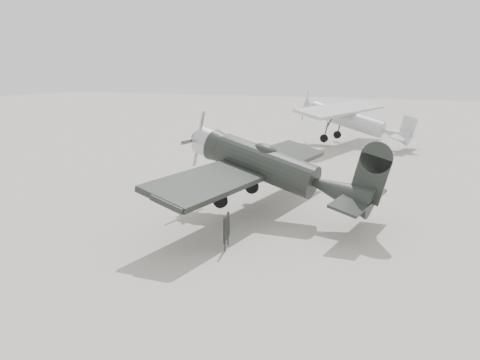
% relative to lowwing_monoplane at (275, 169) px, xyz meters
% --- Properties ---
extents(ground, '(160.00, 160.00, 0.00)m').
position_rel_lowwing_monoplane_xyz_m(ground, '(-1.42, -1.33, -1.89)').
color(ground, gray).
rests_on(ground, ground).
extents(lowwing_monoplane, '(7.95, 11.11, 3.57)m').
position_rel_lowwing_monoplane_xyz_m(lowwing_monoplane, '(0.00, 0.00, 0.00)').
color(lowwing_monoplane, black).
rests_on(lowwing_monoplane, ground).
extents(highwing_monoplane, '(8.69, 12.16, 3.43)m').
position_rel_lowwing_monoplane_xyz_m(highwing_monoplane, '(-0.56, 18.71, 0.26)').
color(highwing_monoplane, '#A4A7AA').
rests_on(highwing_monoplane, ground).
extents(sign_board, '(0.24, 0.78, 1.14)m').
position_rel_lowwing_monoplane_xyz_m(sign_board, '(-0.28, -3.76, -1.21)').
color(sign_board, '#333333').
rests_on(sign_board, ground).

